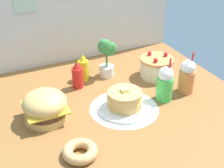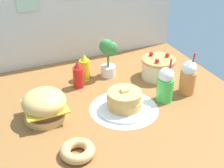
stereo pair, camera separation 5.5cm
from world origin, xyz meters
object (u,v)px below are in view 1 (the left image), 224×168
at_px(ketchup_bottle, 77,76).
at_px(layer_cake, 156,67).
at_px(pancake_stack, 125,101).
at_px(cream_soda_cup, 165,84).
at_px(burger, 45,106).
at_px(donut_pink_glaze, 80,151).
at_px(potted_plant, 107,56).
at_px(mustard_bottle, 83,68).
at_px(orange_float_cup, 187,76).

bearing_deg(ketchup_bottle, layer_cake, -9.35).
bearing_deg(pancake_stack, cream_soda_cup, -1.43).
relative_size(burger, donut_pink_glaze, 1.43).
distance_m(layer_cake, donut_pink_glaze, 1.13).
bearing_deg(potted_plant, ketchup_bottle, -164.83).
bearing_deg(pancake_stack, donut_pink_glaze, -145.02).
height_order(layer_cake, potted_plant, potted_plant).
bearing_deg(mustard_bottle, burger, -136.02).
bearing_deg(cream_soda_cup, burger, 171.47).
height_order(layer_cake, orange_float_cup, orange_float_cup).
height_order(layer_cake, mustard_bottle, mustard_bottle).
distance_m(burger, layer_cake, 1.03).
distance_m(layer_cake, mustard_bottle, 0.62).
distance_m(burger, potted_plant, 0.75).
bearing_deg(ketchup_bottle, potted_plant, 15.17).
bearing_deg(orange_float_cup, burger, 174.33).
distance_m(mustard_bottle, cream_soda_cup, 0.70).
relative_size(burger, cream_soda_cup, 0.88).
relative_size(layer_cake, mustard_bottle, 1.25).
xyz_separation_m(orange_float_cup, potted_plant, (-0.45, 0.50, 0.05)).
height_order(layer_cake, ketchup_bottle, ketchup_bottle).
bearing_deg(pancake_stack, layer_cake, 34.82).
distance_m(layer_cake, orange_float_cup, 0.32).
bearing_deg(cream_soda_cup, orange_float_cup, 6.03).
relative_size(ketchup_bottle, mustard_bottle, 1.00).
distance_m(pancake_stack, donut_pink_glaze, 0.56).
bearing_deg(ketchup_bottle, cream_soda_cup, -40.08).
bearing_deg(pancake_stack, ketchup_bottle, 114.61).
height_order(mustard_bottle, potted_plant, potted_plant).
bearing_deg(cream_soda_cup, pancake_stack, 178.57).
bearing_deg(burger, pancake_stack, -12.71).
relative_size(cream_soda_cup, orange_float_cup, 1.00).
xyz_separation_m(cream_soda_cup, orange_float_cup, (0.22, 0.02, 0.00)).
distance_m(pancake_stack, mustard_bottle, 0.55).
distance_m(cream_soda_cup, potted_plant, 0.58).
bearing_deg(donut_pink_glaze, ketchup_bottle, 71.19).
height_order(mustard_bottle, cream_soda_cup, cream_soda_cup).
distance_m(orange_float_cup, donut_pink_glaze, 1.06).
height_order(cream_soda_cup, potted_plant, potted_plant).
distance_m(pancake_stack, ketchup_bottle, 0.48).
height_order(burger, ketchup_bottle, ketchup_bottle).
distance_m(ketchup_bottle, potted_plant, 0.31).
distance_m(layer_cake, cream_soda_cup, 0.37).
bearing_deg(potted_plant, cream_soda_cup, -65.75).
height_order(mustard_bottle, orange_float_cup, orange_float_cup).
distance_m(cream_soda_cup, donut_pink_glaze, 0.85).
bearing_deg(potted_plant, donut_pink_glaze, -123.35).
height_order(cream_soda_cup, orange_float_cup, same).
relative_size(pancake_stack, mustard_bottle, 1.70).
distance_m(orange_float_cup, potted_plant, 0.68).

